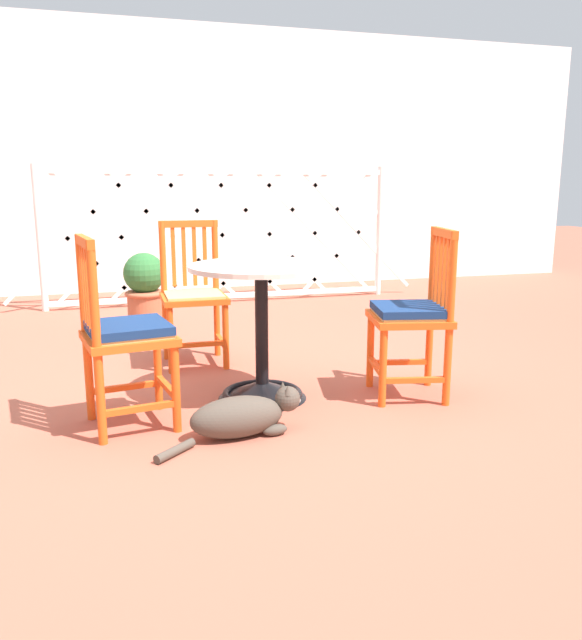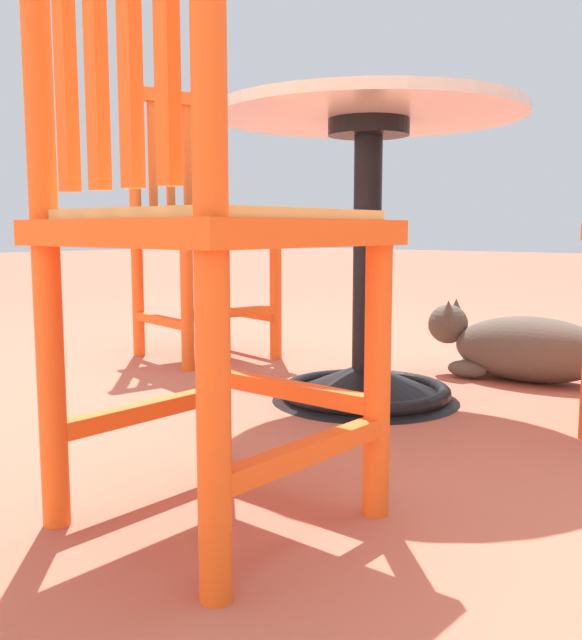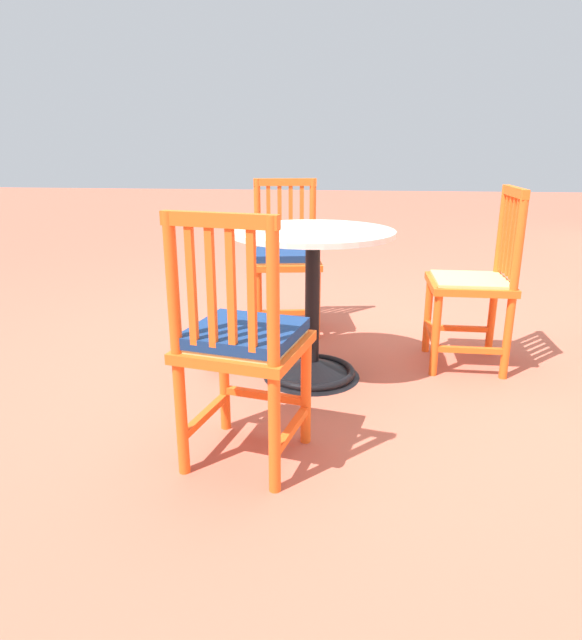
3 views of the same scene
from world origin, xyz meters
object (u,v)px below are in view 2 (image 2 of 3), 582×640
(cafe_table, at_px, (367,290))
(tabby_cat, at_px, (517,348))
(orange_chair_by_planter, at_px, (202,226))
(orange_chair_tucked_in, at_px, (201,231))

(cafe_table, relative_size, tabby_cat, 1.07)
(cafe_table, distance_m, tabby_cat, 0.56)
(orange_chair_by_planter, distance_m, tabby_cat, 1.10)
(tabby_cat, bearing_deg, orange_chair_tucked_in, 92.53)
(cafe_table, xyz_separation_m, orange_chair_tucked_in, (-0.26, 0.80, 0.15))
(orange_chair_by_planter, xyz_separation_m, orange_chair_tucked_in, (-1.05, 0.98, -0.01))
(cafe_table, distance_m, orange_chair_tucked_in, 0.86)
(orange_chair_by_planter, xyz_separation_m, tabby_cat, (-0.99, -0.31, -0.35))
(orange_chair_tucked_in, bearing_deg, tabby_cat, -87.47)
(orange_chair_tucked_in, height_order, tabby_cat, orange_chair_tucked_in)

